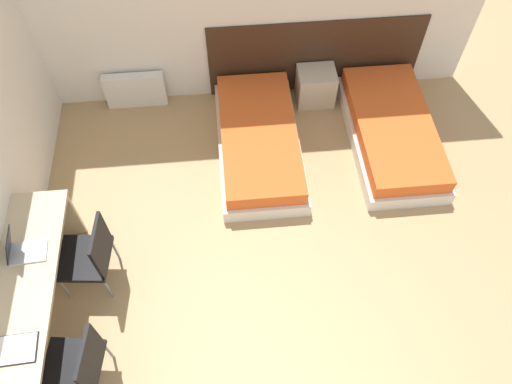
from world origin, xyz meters
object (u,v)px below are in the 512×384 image
bed_near_door (392,132)px  laptop (21,250)px  nightstand (316,86)px  chair_near_laptop (90,255)px  bed_near_window (259,141)px  chair_near_notebook (78,365)px

bed_near_door → laptop: size_ratio=5.76×
bed_near_door → laptop: bearing=-157.6°
nightstand → chair_near_laptop: chair_near_laptop is taller
bed_near_window → chair_near_notebook: size_ratio=2.09×
nightstand → chair_near_laptop: (-2.47, -2.22, 0.26)m
bed_near_door → chair_near_laptop: 3.57m
nightstand → laptop: size_ratio=1.38×
chair_near_laptop → bed_near_window: bearing=46.3°
nightstand → laptop: bearing=-142.1°
nightstand → chair_near_laptop: 3.33m
bed_near_window → bed_near_door: bearing=0.0°
bed_near_window → laptop: 2.73m
chair_near_laptop → laptop: 0.58m
bed_near_door → chair_near_notebook: (-3.25, -2.45, 0.31)m
chair_near_notebook → laptop: laptop is taller
bed_near_window → laptop: size_ratio=5.76×
bed_near_window → chair_near_laptop: chair_near_laptop is taller
bed_near_window → bed_near_door: same height
bed_near_door → laptop: (-3.72, -1.53, 0.64)m
laptop → chair_near_laptop: bearing=5.8°
bed_near_window → bed_near_door: 1.55m
chair_near_laptop → laptop: laptop is taller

